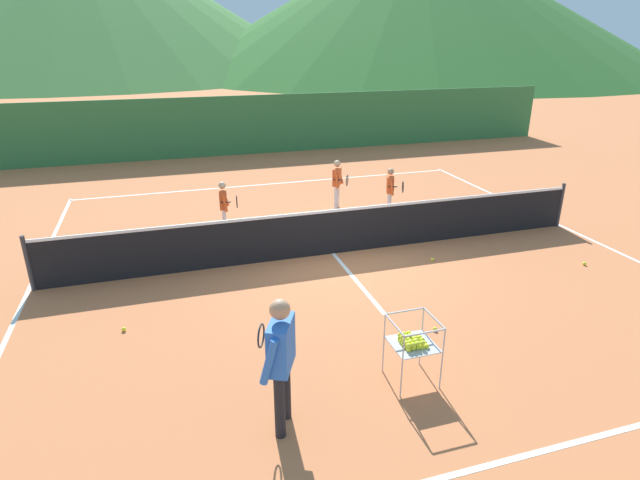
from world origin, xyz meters
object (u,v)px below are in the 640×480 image
tennis_ball_3 (283,374)px  tennis_ball_4 (124,329)px  instructor (281,353)px  student_0 (224,202)px  tennis_net (333,231)px  tennis_ball_1 (584,264)px  ball_cart (412,342)px  tennis_ball_0 (432,259)px  student_2 (391,187)px  tennis_ball_5 (435,329)px  student_1 (337,180)px

tennis_ball_3 → tennis_ball_4: bearing=138.6°
instructor → student_0: bearing=88.0°
tennis_net → tennis_ball_1: size_ratio=168.35×
ball_cart → tennis_ball_0: (2.20, 3.39, -0.56)m
ball_cart → tennis_ball_3: (-1.59, 0.57, -0.56)m
tennis_ball_0 → tennis_ball_3: (-3.79, -2.82, 0.00)m
student_2 → student_0: bearing=-179.2°
student_0 → tennis_ball_3: bearing=-90.0°
tennis_ball_1 → student_2: bearing=121.2°
ball_cart → tennis_ball_4: bearing=146.7°
student_0 → student_2: (4.16, 0.06, -0.01)m
instructor → tennis_ball_1: bearing=21.3°
ball_cart → tennis_ball_5: 1.47m
ball_cart → tennis_ball_3: 1.78m
student_2 → tennis_ball_0: student_2 is taller
instructor → tennis_ball_1: 7.37m
instructor → tennis_ball_3: instructor is taller
tennis_ball_1 → instructor: bearing=-158.7°
tennis_net → tennis_ball_4: bearing=-154.5°
student_0 → tennis_ball_0: 4.80m
tennis_ball_4 → tennis_ball_5: same height
student_1 → tennis_ball_0: 3.95m
tennis_ball_1 → ball_cart: bearing=-155.2°
tennis_ball_1 → student_0: bearing=149.0°
tennis_ball_3 → student_1: bearing=65.3°
tennis_ball_0 → tennis_ball_3: 4.73m
student_1 → tennis_ball_0: bearing=-79.1°
tennis_ball_5 → tennis_ball_3: bearing=-170.5°
tennis_net → tennis_ball_1: tennis_net is taller
instructor → tennis_ball_1: (6.81, 2.65, -0.97)m
student_0 → tennis_ball_0: (3.79, -2.86, -0.70)m
tennis_ball_1 → tennis_ball_5: same height
student_2 → tennis_ball_5: (-1.64, -5.33, -0.69)m
student_2 → tennis_ball_5: bearing=-107.1°
student_1 → student_2: size_ratio=1.07×
tennis_ball_0 → tennis_ball_4: same height
tennis_net → tennis_ball_3: (-1.98, -3.79, -0.47)m
ball_cart → tennis_ball_3: bearing=160.3°
tennis_ball_0 → student_0: bearing=142.9°
tennis_ball_3 → tennis_ball_0: bearing=36.7°
student_0 → tennis_ball_5: size_ratio=17.92×
tennis_net → ball_cart: size_ratio=12.73×
student_0 → tennis_ball_0: bearing=-37.1°
student_1 → tennis_ball_5: bearing=-94.9°
ball_cart → tennis_ball_1: ball_cart is taller
ball_cart → tennis_ball_1: 5.53m
tennis_ball_1 → tennis_ball_4: bearing=179.3°
tennis_ball_1 → tennis_ball_3: same height
student_1 → ball_cart: 7.36m
tennis_net → student_1: (1.07, 2.85, 0.28)m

